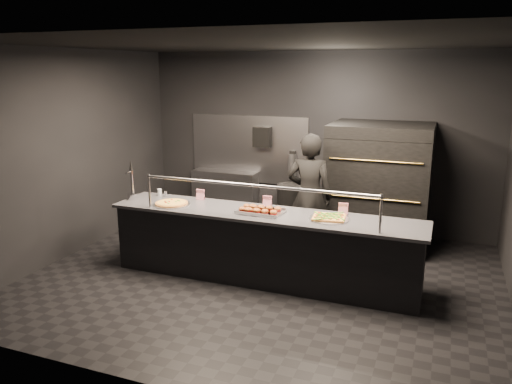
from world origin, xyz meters
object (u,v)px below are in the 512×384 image
service_counter (263,246)px  prep_shelf (225,195)px  beer_tap (132,188)px  fire_extinguisher (292,166)px  slider_tray_a (256,210)px  towel_dispenser (262,137)px  square_pizza (329,218)px  worker (309,196)px  pizza_oven (379,185)px  round_pizza (172,203)px  trash_bin (291,207)px  slider_tray_b (263,211)px

service_counter → prep_shelf: (-1.60, 2.32, -0.01)m
beer_tap → fire_extinguisher: bearing=56.8°
slider_tray_a → prep_shelf: bearing=122.7°
towel_dispenser → square_pizza: (1.75, -2.38, -0.61)m
prep_shelf → square_pizza: bearing=-43.3°
towel_dispenser → worker: bearing=-47.6°
service_counter → fire_extinguisher: size_ratio=8.12×
fire_extinguisher → pizza_oven: bearing=-17.9°
beer_tap → towel_dispenser: bearing=66.6°
round_pizza → slider_tray_a: bearing=3.3°
prep_shelf → trash_bin: 1.34m
fire_extinguisher → beer_tap: 2.92m
service_counter → round_pizza: size_ratio=8.10×
round_pizza → trash_bin: size_ratio=0.63×
trash_bin → beer_tap: bearing=-128.0°
fire_extinguisher → round_pizza: size_ratio=1.00×
service_counter → towel_dispenser: 2.78m
pizza_oven → beer_tap: 3.70m
towel_dispenser → slider_tray_a: 2.61m
slider_tray_b → trash_bin: size_ratio=0.69×
pizza_oven → slider_tray_b: (-1.20, -1.93, -0.01)m
slider_tray_a → square_pizza: slider_tray_a is taller
towel_dispenser → square_pizza: towel_dispenser is taller
prep_shelf → square_pizza: square_pizza is taller
pizza_oven → beer_tap: size_ratio=3.38×
beer_tap → worker: (2.27, 1.09, -0.17)m
round_pizza → slider_tray_a: size_ratio=1.00×
service_counter → fire_extinguisher: 2.50m
fire_extinguisher → round_pizza: 2.67m
slider_tray_a → fire_extinguisher: bearing=95.9°
towel_dispenser → beer_tap: towel_dispenser is taller
towel_dispenser → square_pizza: bearing=-53.6°
pizza_oven → beer_tap: (-3.15, -1.94, 0.11)m
slider_tray_a → slider_tray_b: (0.10, -0.01, 0.00)m
round_pizza → prep_shelf: bearing=97.1°
towel_dispenser → slider_tray_a: bearing=-71.6°
fire_extinguisher → square_pizza: (1.20, -2.39, -0.12)m
service_counter → square_pizza: 0.97m
beer_tap → round_pizza: bearing=-4.2°
towel_dispenser → prep_shelf: bearing=-174.3°
prep_shelf → trash_bin: bearing=-9.1°
slider_tray_b → round_pizza: bearing=-177.2°
trash_bin → worker: (0.60, -1.06, 0.51)m
pizza_oven → beer_tap: pizza_oven is taller
beer_tap → slider_tray_b: 1.95m
service_counter → slider_tray_a: bearing=-169.5°
slider_tray_b → pizza_oven: bearing=58.1°
beer_tap → worker: worker is taller
beer_tap → slider_tray_b: beer_tap is taller
beer_tap → slider_tray_b: size_ratio=1.02×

